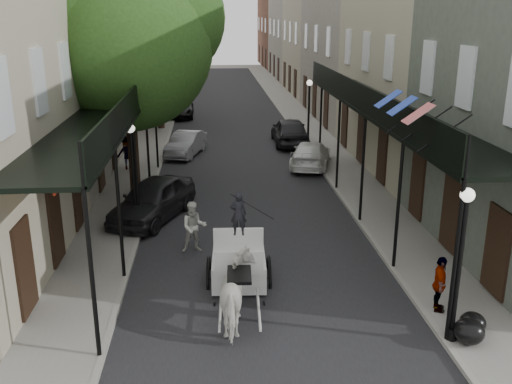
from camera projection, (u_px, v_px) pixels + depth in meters
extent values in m
plane|color=gray|center=(268.00, 308.00, 14.98)|extent=(140.00, 140.00, 0.00)
cube|color=black|center=(234.00, 141.00, 33.97)|extent=(8.00, 90.00, 0.01)
cube|color=gray|center=(149.00, 142.00, 33.57)|extent=(2.20, 90.00, 0.12)
cube|color=gray|center=(317.00, 139.00, 34.34)|extent=(2.20, 90.00, 0.12)
cube|color=#9E977E|center=(108.00, 42.00, 41.20)|extent=(5.00, 80.00, 10.50)
cube|color=gray|center=(342.00, 41.00, 42.53)|extent=(5.00, 80.00, 10.50)
cube|color=black|center=(107.00, 114.00, 20.03)|extent=(2.20, 18.00, 0.12)
cube|color=black|center=(137.00, 99.00, 19.95)|extent=(0.06, 18.00, 1.00)
cylinder|color=black|center=(92.00, 274.00, 12.13)|extent=(0.10, 0.10, 4.00)
cylinder|color=black|center=(136.00, 172.00, 19.73)|extent=(0.10, 0.10, 4.00)
cylinder|color=black|center=(156.00, 127.00, 27.32)|extent=(0.10, 0.10, 4.00)
cube|color=black|center=(385.00, 110.00, 20.80)|extent=(2.20, 18.00, 0.12)
cube|color=black|center=(358.00, 96.00, 20.57)|extent=(0.06, 18.00, 1.00)
cylinder|color=black|center=(455.00, 261.00, 12.75)|extent=(0.10, 0.10, 4.00)
cylinder|color=black|center=(363.00, 167.00, 20.34)|extent=(0.10, 0.10, 4.00)
cylinder|color=black|center=(321.00, 125.00, 27.94)|extent=(0.10, 0.10, 4.00)
cylinder|color=#382619|center=(132.00, 127.00, 23.23)|extent=(0.44, 0.44, 5.60)
sphere|color=#254817|center=(126.00, 44.00, 22.24)|extent=(6.80, 6.80, 6.80)
sphere|color=#254817|center=(161.00, 17.00, 22.61)|extent=(5.10, 5.10, 5.10)
cylinder|color=#382619|center=(159.00, 89.00, 36.61)|extent=(0.44, 0.44, 5.04)
sphere|color=#254817|center=(157.00, 42.00, 35.72)|extent=(6.00, 6.00, 6.00)
sphere|color=#254817|center=(176.00, 27.00, 36.10)|extent=(4.50, 4.50, 4.50)
cylinder|color=black|center=(451.00, 333.00, 13.32)|extent=(0.28, 0.28, 0.30)
cylinder|color=black|center=(458.00, 273.00, 12.85)|extent=(0.12, 0.12, 3.40)
sphere|color=white|center=(468.00, 195.00, 12.29)|extent=(0.32, 0.32, 0.32)
cylinder|color=black|center=(137.00, 222.00, 20.28)|extent=(0.28, 0.28, 0.30)
cylinder|color=black|center=(134.00, 181.00, 19.81)|extent=(0.12, 0.12, 3.40)
sphere|color=white|center=(130.00, 128.00, 19.25)|extent=(0.32, 0.32, 0.32)
cylinder|color=black|center=(308.00, 143.00, 32.31)|extent=(0.28, 0.28, 0.30)
cylinder|color=black|center=(309.00, 116.00, 31.84)|extent=(0.12, 0.12, 3.40)
sphere|color=white|center=(310.00, 83.00, 31.27)|extent=(0.32, 0.32, 0.32)
imported|color=silver|center=(239.00, 294.00, 13.90)|extent=(1.04, 2.12, 1.76)
torus|color=black|center=(209.00, 251.00, 16.87)|extent=(0.16, 1.38, 1.37)
torus|color=black|center=(268.00, 250.00, 16.93)|extent=(0.16, 1.38, 1.37)
torus|color=black|center=(215.00, 284.00, 15.56)|extent=(0.11, 0.72, 0.71)
torus|color=black|center=(263.00, 283.00, 15.61)|extent=(0.11, 0.72, 0.71)
cube|color=silver|center=(238.00, 239.00, 16.56)|extent=(1.57, 1.98, 0.75)
cube|color=silver|center=(239.00, 237.00, 15.34)|extent=(1.30, 0.64, 0.13)
cube|color=silver|center=(239.00, 230.00, 14.99)|extent=(1.28, 0.16, 0.53)
imported|color=black|center=(238.00, 214.00, 15.13)|extent=(0.45, 0.31, 1.20)
imported|color=beige|center=(194.00, 227.00, 18.26)|extent=(0.89, 0.73, 1.68)
imported|color=gray|center=(127.00, 153.00, 27.41)|extent=(1.08, 0.68, 1.61)
imported|color=gray|center=(440.00, 284.00, 14.41)|extent=(0.62, 0.94, 1.49)
imported|color=black|center=(153.00, 199.00, 21.15)|extent=(3.43, 4.87, 1.54)
imported|color=gray|center=(186.00, 144.00, 30.58)|extent=(2.30, 4.01, 1.25)
imported|color=black|center=(180.00, 109.00, 41.49)|extent=(2.02, 4.29, 1.19)
imported|color=white|center=(310.00, 154.00, 28.36)|extent=(2.82, 4.64, 1.26)
imported|color=black|center=(290.00, 131.00, 33.03)|extent=(1.93, 4.67, 1.58)
ellipsoid|color=black|center=(469.00, 331.00, 13.11)|extent=(0.71, 0.71, 0.60)
ellipsoid|color=black|center=(473.00, 323.00, 13.58)|extent=(0.62, 0.62, 0.50)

